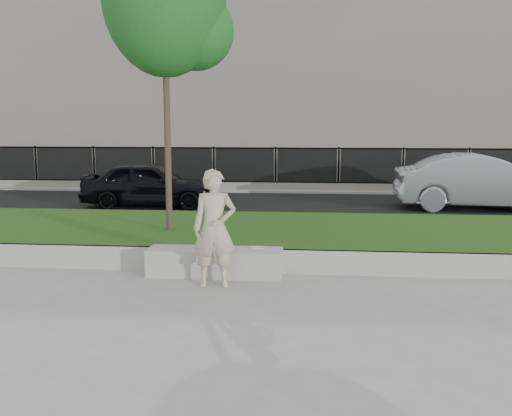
# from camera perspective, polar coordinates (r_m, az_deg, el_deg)

# --- Properties ---
(ground) EXTENTS (90.00, 90.00, 0.00)m
(ground) POSITION_cam_1_polar(r_m,az_deg,el_deg) (8.40, 1.01, -8.36)
(ground) COLOR gray
(ground) RESTS_ON ground
(grass_bank) EXTENTS (34.00, 4.00, 0.40)m
(grass_bank) POSITION_cam_1_polar(r_m,az_deg,el_deg) (11.25, 2.20, -2.97)
(grass_bank) COLOR #15340D
(grass_bank) RESTS_ON ground
(grass_kerb) EXTENTS (34.00, 0.08, 0.40)m
(grass_kerb) POSITION_cam_1_polar(r_m,az_deg,el_deg) (9.34, 1.51, -5.34)
(grass_kerb) COLOR #9E9B93
(grass_kerb) RESTS_ON ground
(street) EXTENTS (34.00, 7.00, 0.04)m
(street) POSITION_cam_1_polar(r_m,az_deg,el_deg) (16.70, 3.28, 0.15)
(street) COLOR black
(street) RESTS_ON ground
(far_pavement) EXTENTS (34.00, 3.00, 0.12)m
(far_pavement) POSITION_cam_1_polar(r_m,az_deg,el_deg) (21.16, 3.75, 2.01)
(far_pavement) COLOR gray
(far_pavement) RESTS_ON ground
(iron_fence) EXTENTS (32.00, 0.30, 1.50)m
(iron_fence) POSITION_cam_1_polar(r_m,az_deg,el_deg) (20.11, 3.68, 3.06)
(iron_fence) COLOR slate
(iron_fence) RESTS_ON far_pavement
(building_facade) EXTENTS (34.00, 10.00, 10.00)m
(building_facade) POSITION_cam_1_polar(r_m,az_deg,el_deg) (28.14, 4.29, 13.68)
(building_facade) COLOR slate
(building_facade) RESTS_ON ground
(stone_bench) EXTENTS (2.16, 0.54, 0.44)m
(stone_bench) POSITION_cam_1_polar(r_m,az_deg,el_deg) (9.21, -4.13, -5.44)
(stone_bench) COLOR #9E9B93
(stone_bench) RESTS_ON ground
(man) EXTENTS (0.70, 0.52, 1.76)m
(man) POSITION_cam_1_polar(r_m,az_deg,el_deg) (8.53, -4.18, -2.03)
(man) COLOR #BDB591
(man) RESTS_ON ground
(book) EXTENTS (0.20, 0.15, 0.02)m
(book) POSITION_cam_1_polar(r_m,az_deg,el_deg) (9.19, 0.14, -3.97)
(book) COLOR beige
(book) RESTS_ON stone_bench
(young_tree) EXTENTS (2.38, 2.28, 5.82)m
(young_tree) POSITION_cam_1_polar(r_m,az_deg,el_deg) (11.14, -8.65, 19.79)
(young_tree) COLOR #38281C
(young_tree) RESTS_ON grass_bank
(car_dark) EXTENTS (3.91, 1.76, 1.31)m
(car_dark) POSITION_cam_1_polar(r_m,az_deg,el_deg) (16.64, -10.58, 2.33)
(car_dark) COLOR black
(car_dark) RESTS_ON street
(car_silver) EXTENTS (4.77, 1.86, 1.55)m
(car_silver) POSITION_cam_1_polar(r_m,az_deg,el_deg) (17.07, 21.65, 2.44)
(car_silver) COLOR #97999F
(car_silver) RESTS_ON street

